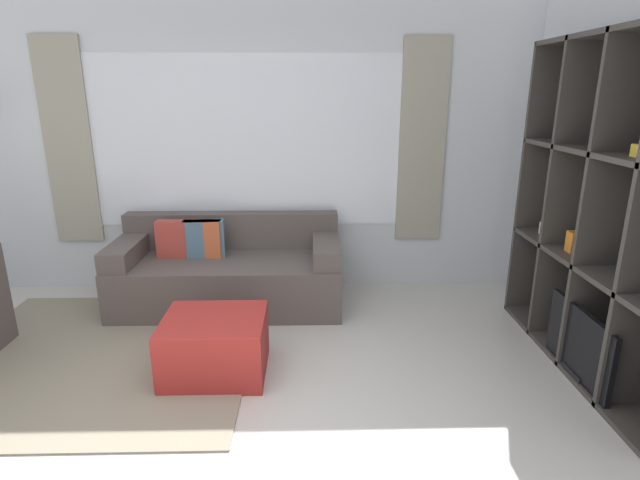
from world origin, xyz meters
name	(u,v)px	position (x,y,z in m)	size (l,w,h in m)	color
wall_back	(248,152)	(0.00, 2.78, 1.36)	(6.64, 0.11, 2.70)	silver
wall_right	(618,175)	(2.76, 1.37, 1.35)	(0.07, 3.95, 2.70)	silver
area_rug	(102,355)	(-0.99, 1.34, 0.01)	(2.25, 2.16, 0.01)	gray
shelving_unit	(610,218)	(2.58, 1.11, 1.11)	(0.35, 2.00, 2.29)	#232328
couch_main	(228,272)	(-0.17, 2.29, 0.31)	(2.03, 0.88, 0.80)	#564C47
ottoman	(215,345)	(-0.08, 1.10, 0.21)	(0.70, 0.61, 0.42)	#A82823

